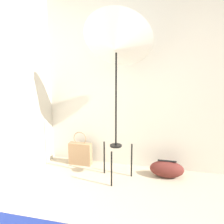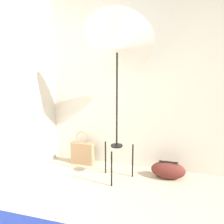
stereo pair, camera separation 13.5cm
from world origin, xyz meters
TOP-DOWN VIEW (x-y plane):
  - wall_back at (0.00, 2.35)m, footprint 8.00×0.05m
  - photo_umbrella at (-0.26, 1.85)m, footprint 0.87×0.72m
  - tote_bag at (-0.88, 2.16)m, footprint 0.34×0.11m
  - duffel_bag at (0.40, 2.06)m, footprint 0.46×0.23m

SIDE VIEW (x-z plane):
  - duffel_bag at x=0.40m, z-range 0.00..0.23m
  - tote_bag at x=-0.88m, z-range -0.08..0.43m
  - wall_back at x=0.00m, z-range 0.00..2.60m
  - photo_umbrella at x=-0.26m, z-range 0.66..2.81m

